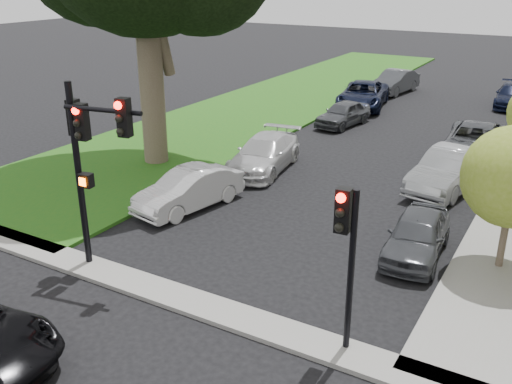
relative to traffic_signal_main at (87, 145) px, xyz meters
The scene contains 14 objects.
ground 5.40m from the traffic_signal_main, 33.35° to the right, with size 140.00×140.00×0.00m, color black.
grass_strip 22.75m from the traffic_signal_main, 104.44° to the left, with size 8.00×44.00×0.12m, color #1D5E18.
sidewalk_cross 4.88m from the traffic_signal_main, ahead, with size 60.00×1.00×0.12m, color gray.
traffic_signal_main is the anchor object (origin of this frame).
traffic_signal_secondary 7.22m from the traffic_signal_main, ahead, with size 0.48×0.39×3.78m.
car_parked_0 9.45m from the traffic_signal_main, 35.03° to the left, with size 1.53×3.80×1.29m, color #3F4247.
car_parked_1 13.30m from the traffic_signal_main, 57.70° to the left, with size 1.64×4.70×1.55m, color #999BA0.
car_parked_2 17.21m from the traffic_signal_main, 65.53° to the left, with size 2.47×5.36×1.49m, color #3F4247.
car_parked_4 28.02m from the traffic_signal_main, 75.32° to the left, with size 1.85×4.56×1.32m, color black.
car_parked_5 5.52m from the traffic_signal_main, 94.80° to the left, with size 1.44×4.14×1.36m, color silver.
car_parked_6 9.93m from the traffic_signal_main, 90.79° to the left, with size 1.95×4.79×1.39m, color silver.
car_parked_7 17.99m from the traffic_signal_main, 90.06° to the left, with size 1.53×3.81×1.30m, color #3F4247.
car_parked_8 22.42m from the traffic_signal_main, 91.52° to the left, with size 2.52×5.47×1.52m, color black.
car_parked_9 27.51m from the traffic_signal_main, 90.51° to the left, with size 1.58×4.54×1.50m, color #3F4247.
Camera 1 is at (7.39, -7.71, 7.80)m, focal length 40.00 mm.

